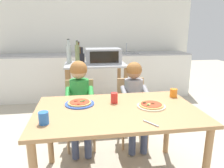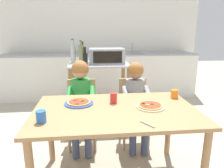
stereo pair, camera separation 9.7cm
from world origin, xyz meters
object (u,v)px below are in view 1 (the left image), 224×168
at_px(dining_chair_right, 132,106).
at_px(child_in_green_shirt, 80,95).
at_px(bottle_clear_vinegar, 77,54).
at_px(bottle_slim_sauce, 82,59).
at_px(bottle_tall_green_wine, 79,54).
at_px(child_in_grey_shirt, 135,95).
at_px(kitchen_island_cart, 96,83).
at_px(toaster_oven, 103,56).
at_px(bottle_brown_beer, 69,53).
at_px(pizza_plate_cream, 151,105).
at_px(drinking_cup_blue, 44,118).
at_px(drinking_cup_red, 114,98).
at_px(dining_table, 117,119).
at_px(dining_chair_left, 80,109).
at_px(bottle_dark_olive_oil, 69,54).
at_px(serving_spoon, 151,123).
at_px(pizza_plate_blue_rimmed, 80,103).
at_px(drinking_cup_orange, 174,93).

height_order(dining_chair_right, child_in_green_shirt, child_in_green_shirt).
bearing_deg(bottle_clear_vinegar, dining_chair_right, -47.62).
height_order(bottle_slim_sauce, bottle_tall_green_wine, bottle_tall_green_wine).
xyz_separation_m(bottle_tall_green_wine, child_in_grey_shirt, (0.63, -0.98, -0.38)).
distance_m(kitchen_island_cart, toaster_oven, 0.44).
distance_m(bottle_brown_beer, child_in_green_shirt, 1.04).
bearing_deg(bottle_brown_beer, child_in_green_shirt, -81.45).
bearing_deg(toaster_oven, bottle_tall_green_wine, 164.83).
xyz_separation_m(pizza_plate_cream, drinking_cup_blue, (-0.91, -0.22, 0.03)).
bearing_deg(child_in_grey_shirt, bottle_clear_vinegar, 128.01).
xyz_separation_m(drinking_cup_red, drinking_cup_blue, (-0.59, -0.37, -0.00)).
xyz_separation_m(dining_table, drinking_cup_red, (0.00, 0.16, 0.14)).
bearing_deg(dining_chair_left, bottle_slim_sauce, 84.05).
relative_size(dining_table, dining_chair_right, 1.77).
height_order(kitchen_island_cart, bottle_slim_sauce, bottle_slim_sauce).
height_order(bottle_dark_olive_oil, dining_chair_right, bottle_dark_olive_oil).
relative_size(kitchen_island_cart, bottle_brown_beer, 2.51).
bearing_deg(pizza_plate_cream, serving_spoon, -109.13).
xyz_separation_m(bottle_slim_sauce, child_in_grey_shirt, (0.59, -0.61, -0.35)).
xyz_separation_m(toaster_oven, bottle_slim_sauce, (-0.32, -0.27, -0.01)).
relative_size(child_in_grey_shirt, drinking_cup_blue, 10.95).
bearing_deg(serving_spoon, bottle_tall_green_wine, 105.06).
distance_m(kitchen_island_cart, bottle_brown_beer, 0.61).
relative_size(dining_chair_left, drinking_cup_blue, 8.61).
relative_size(pizza_plate_cream, serving_spoon, 1.84).
bearing_deg(drinking_cup_blue, serving_spoon, -9.04).
bearing_deg(dining_chair_right, pizza_plate_blue_rimmed, -139.78).
height_order(toaster_oven, serving_spoon, toaster_oven).
height_order(drinking_cup_orange, drinking_cup_red, drinking_cup_red).
height_order(bottle_slim_sauce, dining_table, bottle_slim_sauce).
bearing_deg(dining_table, child_in_green_shirt, 118.35).
bearing_deg(bottle_clear_vinegar, serving_spoon, -73.11).
relative_size(bottle_slim_sauce, dining_chair_left, 0.33).
height_order(bottle_brown_beer, drinking_cup_red, bottle_brown_beer).
bearing_deg(bottle_slim_sauce, drinking_cup_red, -74.96).
relative_size(bottle_dark_olive_oil, pizza_plate_cream, 1.28).
distance_m(bottle_clear_vinegar, pizza_plate_blue_rimmed, 1.30).
relative_size(pizza_plate_cream, drinking_cup_red, 2.59).
height_order(bottle_dark_olive_oil, pizza_plate_cream, bottle_dark_olive_oil).
relative_size(pizza_plate_blue_rimmed, serving_spoon, 1.95).
bearing_deg(kitchen_island_cart, drinking_cup_blue, -107.21).
relative_size(bottle_tall_green_wine, child_in_grey_shirt, 0.31).
relative_size(dining_table, serving_spoon, 10.27).
bearing_deg(bottle_brown_beer, drinking_cup_red, -71.37).
bearing_deg(bottle_dark_olive_oil, serving_spoon, -71.80).
distance_m(child_in_grey_shirt, pizza_plate_cream, 0.59).
bearing_deg(bottle_brown_beer, bottle_clear_vinegar, -45.30).
height_order(kitchen_island_cart, bottle_brown_beer, bottle_brown_beer).
relative_size(bottle_clear_vinegar, dining_chair_left, 0.43).
height_order(bottle_dark_olive_oil, dining_table, bottle_dark_olive_oil).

